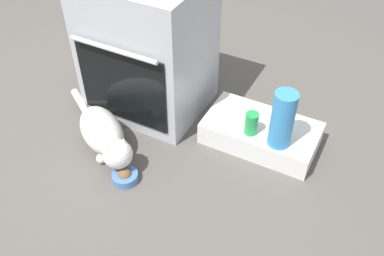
{
  "coord_description": "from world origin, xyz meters",
  "views": [
    {
      "loc": [
        1.13,
        -1.21,
        1.58
      ],
      "look_at": [
        0.45,
        0.08,
        0.25
      ],
      "focal_mm": 40.12,
      "sensor_mm": 36.0,
      "label": 1
    }
  ],
  "objects": [
    {
      "name": "food_bowl",
      "position": [
        0.21,
        -0.15,
        0.03
      ],
      "size": [
        0.13,
        0.13,
        0.07
      ],
      "color": "#4C7AB7",
      "rests_on": "ground"
    },
    {
      "name": "cat",
      "position": [
        0.01,
        -0.03,
        0.11
      ],
      "size": [
        0.63,
        0.43,
        0.21
      ],
      "rotation": [
        0.0,
        0.0,
        -0.56
      ],
      "color": "silver",
      "rests_on": "ground"
    },
    {
      "name": "ground",
      "position": [
        0.0,
        0.0,
        0.0
      ],
      "size": [
        8.0,
        8.0,
        0.0
      ],
      "primitive_type": "plane",
      "color": "#56514C"
    },
    {
      "name": "oven",
      "position": [
        0.01,
        0.42,
        0.38
      ],
      "size": [
        0.6,
        0.56,
        0.77
      ],
      "color": "#B7BABF",
      "rests_on": "ground"
    },
    {
      "name": "pantry_cabinet",
      "position": [
        0.69,
        0.4,
        0.06
      ],
      "size": [
        0.58,
        0.32,
        0.12
      ],
      "primitive_type": "cube",
      "color": "white",
      "rests_on": "ground"
    },
    {
      "name": "water_bottle",
      "position": [
        0.8,
        0.31,
        0.27
      ],
      "size": [
        0.11,
        0.11,
        0.3
      ],
      "primitive_type": "cylinder",
      "color": "#388CD1",
      "rests_on": "pantry_cabinet"
    },
    {
      "name": "soda_can",
      "position": [
        0.66,
        0.31,
        0.18
      ],
      "size": [
        0.07,
        0.07,
        0.12
      ],
      "primitive_type": "cylinder",
      "color": "green",
      "rests_on": "pantry_cabinet"
    }
  ]
}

